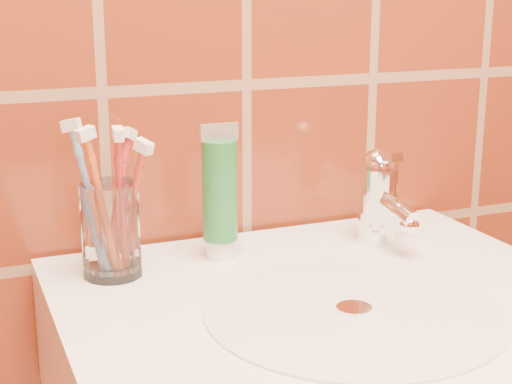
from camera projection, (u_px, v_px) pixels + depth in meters
name	position (u px, v px, depth m)	size (l,w,h in m)	color
glass_tumbler	(111.00, 230.00, 0.86)	(0.07, 0.07, 0.11)	white
toothpaste_tube	(220.00, 196.00, 0.91)	(0.05, 0.04, 0.16)	white
faucet	(380.00, 193.00, 0.97)	(0.05, 0.11, 0.12)	white
toothbrush_0	(102.00, 206.00, 0.84)	(0.05, 0.04, 0.18)	#C85223
toothbrush_1	(118.00, 201.00, 0.89)	(0.07, 0.07, 0.16)	#A42423
toothbrush_2	(120.00, 204.00, 0.85)	(0.03, 0.05, 0.18)	#AD2825
toothbrush_3	(91.00, 201.00, 0.85)	(0.05, 0.05, 0.18)	#6F93C5
toothbrush_4	(131.00, 209.00, 0.85)	(0.05, 0.06, 0.17)	#A03322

